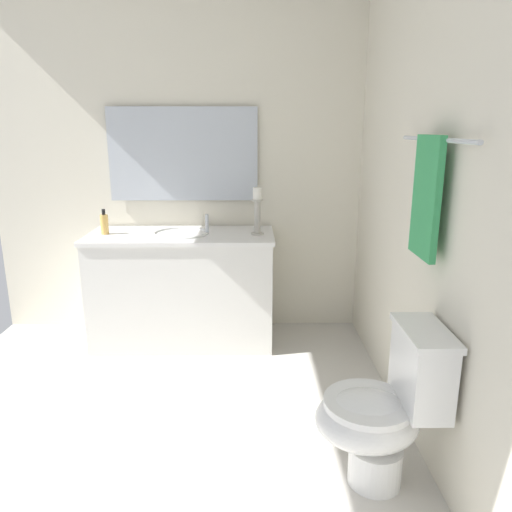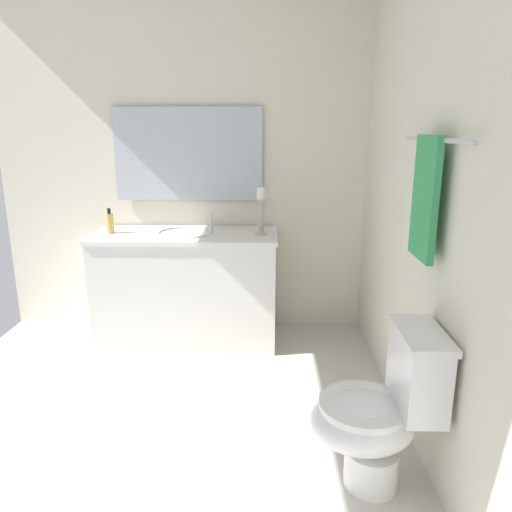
# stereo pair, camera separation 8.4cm
# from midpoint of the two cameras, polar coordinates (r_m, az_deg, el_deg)

# --- Properties ---
(floor) EXTENTS (2.73, 2.81, 0.02)m
(floor) POSITION_cam_midpoint_polar(r_m,az_deg,el_deg) (2.91, -12.90, -18.33)
(floor) COLOR beige
(floor) RESTS_ON ground
(wall_back) EXTENTS (2.73, 0.04, 2.45)m
(wall_back) POSITION_cam_midpoint_polar(r_m,az_deg,el_deg) (2.53, 18.32, 6.44)
(wall_back) COLOR silver
(wall_back) RESTS_ON ground
(wall_left) EXTENTS (0.04, 2.81, 2.45)m
(wall_left) POSITION_cam_midpoint_polar(r_m,az_deg,el_deg) (3.79, -9.72, 9.57)
(wall_left) COLOR silver
(wall_left) RESTS_ON ground
(vanity_cabinet) EXTENTS (0.58, 1.34, 0.82)m
(vanity_cabinet) POSITION_cam_midpoint_polar(r_m,az_deg,el_deg) (3.64, -9.23, -3.73)
(vanity_cabinet) COLOR white
(vanity_cabinet) RESTS_ON ground
(sink_basin) EXTENTS (0.40, 0.40, 0.24)m
(sink_basin) POSITION_cam_midpoint_polar(r_m,az_deg,el_deg) (3.54, -9.46, 2.00)
(sink_basin) COLOR white
(sink_basin) RESTS_ON vanity_cabinet
(mirror) EXTENTS (0.02, 1.11, 0.69)m
(mirror) POSITION_cam_midpoint_polar(r_m,az_deg,el_deg) (3.73, -9.21, 11.70)
(mirror) COLOR silver
(candle_holder_tall) EXTENTS (0.09, 0.09, 0.33)m
(candle_holder_tall) POSITION_cam_midpoint_polar(r_m,az_deg,el_deg) (3.42, -0.54, 5.45)
(candle_holder_tall) COLOR #B7B2A5
(candle_holder_tall) RESTS_ON vanity_cabinet
(soap_bottle) EXTENTS (0.06, 0.06, 0.18)m
(soap_bottle) POSITION_cam_midpoint_polar(r_m,az_deg,el_deg) (3.63, -18.02, 3.61)
(soap_bottle) COLOR #E5B259
(soap_bottle) RESTS_ON vanity_cabinet
(toilet) EXTENTS (0.39, 0.54, 0.75)m
(toilet) POSITION_cam_midpoint_polar(r_m,az_deg,el_deg) (2.28, 13.62, -17.22)
(toilet) COLOR white
(toilet) RESTS_ON ground
(towel_bar) EXTENTS (0.85, 0.02, 0.02)m
(towel_bar) POSITION_cam_midpoint_polar(r_m,az_deg,el_deg) (2.27, 19.34, 12.79)
(towel_bar) COLOR silver
(towel_near_vanity) EXTENTS (0.28, 0.03, 0.54)m
(towel_near_vanity) POSITION_cam_midpoint_polar(r_m,az_deg,el_deg) (2.28, 18.37, 6.53)
(towel_near_vanity) COLOR #389E59
(towel_near_vanity) RESTS_ON towel_bar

